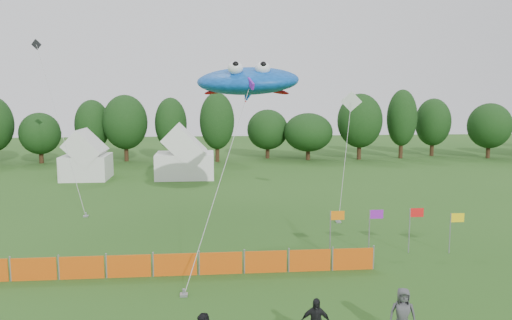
{
  "coord_description": "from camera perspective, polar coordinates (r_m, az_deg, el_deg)",
  "views": [
    {
      "loc": [
        -1.95,
        -14.58,
        7.95
      ],
      "look_at": [
        0.0,
        6.0,
        5.2
      ],
      "focal_mm": 35.0,
      "sensor_mm": 36.0,
      "label": 1
    }
  ],
  "objects": [
    {
      "name": "treeline",
      "position": [
        59.74,
        -1.99,
        3.95
      ],
      "size": [
        104.57,
        8.78,
        8.36
      ],
      "color": "#382314",
      "rests_on": "ground"
    },
    {
      "name": "tent_left",
      "position": [
        49.29,
        -18.83,
        0.1
      ],
      "size": [
        4.23,
        4.23,
        3.74
      ],
      "color": "silver",
      "rests_on": "ground"
    },
    {
      "name": "tent_right",
      "position": [
        47.87,
        -8.12,
        0.31
      ],
      "size": [
        5.52,
        4.42,
        3.9
      ],
      "color": "white",
      "rests_on": "ground"
    },
    {
      "name": "barrier_fence",
      "position": [
        22.65,
        -9.22,
        -11.73
      ],
      "size": [
        17.9,
        0.06,
        1.0
      ],
      "color": "#CD4D0B",
      "rests_on": "ground"
    },
    {
      "name": "flag_row",
      "position": [
        26.0,
        15.34,
        -7.12
      ],
      "size": [
        6.73,
        0.53,
        2.29
      ],
      "color": "gray",
      "rests_on": "ground"
    },
    {
      "name": "spectator_e",
      "position": [
        17.51,
        16.4,
        -16.56
      ],
      "size": [
        0.96,
        0.74,
        1.75
      ],
      "primitive_type": "imported",
      "rotation": [
        0.0,
        0.0,
        -0.23
      ],
      "color": "#414145",
      "rests_on": "ground"
    },
    {
      "name": "stingray_kite",
      "position": [
        30.24,
        -1.0,
        8.96
      ],
      "size": [
        7.57,
        19.06,
        9.83
      ],
      "color": "blue",
      "rests_on": "ground"
    },
    {
      "name": "small_kite_white",
      "position": [
        33.38,
        10.53,
        3.74
      ],
      "size": [
        2.39,
        3.49,
        8.14
      ],
      "color": "white",
      "rests_on": "ground"
    },
    {
      "name": "small_kite_dark",
      "position": [
        41.51,
        -22.17,
        6.08
      ],
      "size": [
        6.99,
        12.25,
        12.56
      ],
      "color": "black",
      "rests_on": "ground"
    }
  ]
}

